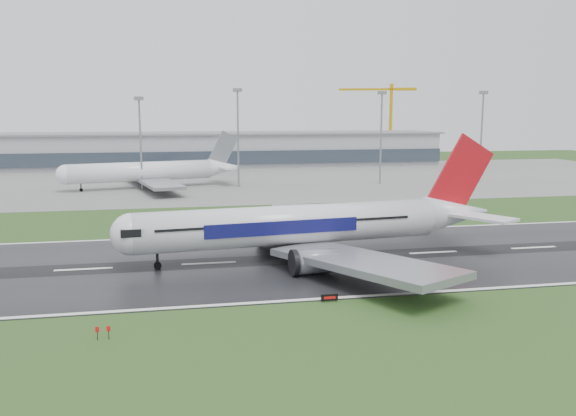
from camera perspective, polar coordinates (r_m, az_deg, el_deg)
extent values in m
plane|color=#234318|center=(98.00, -7.77, -5.44)|extent=(520.00, 520.00, 0.00)
cube|color=black|center=(97.99, -7.77, -5.41)|extent=(400.00, 45.00, 0.10)
cube|color=slate|center=(221.13, -9.60, 2.74)|extent=(400.00, 130.00, 0.08)
cube|color=gray|center=(280.27, -9.95, 5.62)|extent=(240.00, 36.00, 15.00)
cylinder|color=gray|center=(195.29, -14.27, 5.97)|extent=(0.64, 0.64, 28.88)
cylinder|color=gray|center=(195.97, -4.92, 6.65)|extent=(0.64, 0.64, 31.75)
cylinder|color=gray|center=(207.34, 9.11, 6.64)|extent=(0.64, 0.64, 31.18)
cylinder|color=gray|center=(223.32, 18.45, 6.51)|extent=(0.64, 0.64, 31.53)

